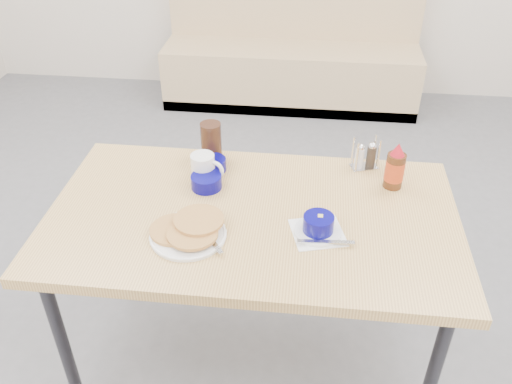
# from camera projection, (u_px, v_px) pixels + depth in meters

# --- Properties ---
(booth_bench) EXTENTS (1.90, 0.56, 1.22)m
(booth_bench) POSITION_uv_depth(u_px,v_px,m) (292.00, 56.00, 4.14)
(booth_bench) COLOR tan
(booth_bench) RESTS_ON ground
(dining_table) EXTENTS (1.40, 0.80, 0.76)m
(dining_table) POSITION_uv_depth(u_px,v_px,m) (252.00, 227.00, 1.88)
(dining_table) COLOR tan
(dining_table) RESTS_ON ground
(pancake_plate) EXTENTS (0.26, 0.25, 0.04)m
(pancake_plate) POSITION_uv_depth(u_px,v_px,m) (189.00, 231.00, 1.74)
(pancake_plate) COLOR white
(pancake_plate) RESTS_ON dining_table
(coffee_mug) EXTENTS (0.13, 0.09, 0.10)m
(coffee_mug) POSITION_uv_depth(u_px,v_px,m) (204.00, 167.00, 1.99)
(coffee_mug) COLOR white
(coffee_mug) RESTS_ON dining_table
(grits_setting) EXTENTS (0.22, 0.20, 0.07)m
(grits_setting) POSITION_uv_depth(u_px,v_px,m) (318.00, 226.00, 1.74)
(grits_setting) COLOR white
(grits_setting) RESTS_ON dining_table
(creamer_bowl) EXTENTS (0.10, 0.10, 0.05)m
(creamer_bowl) POSITION_uv_depth(u_px,v_px,m) (212.00, 165.00, 2.06)
(creamer_bowl) COLOR #060464
(creamer_bowl) RESTS_ON dining_table
(butter_bowl) EXTENTS (0.11, 0.11, 0.05)m
(butter_bowl) POSITION_uv_depth(u_px,v_px,m) (206.00, 182.00, 1.96)
(butter_bowl) COLOR #060464
(butter_bowl) RESTS_ON dining_table
(amber_tumbler) EXTENTS (0.09, 0.09, 0.15)m
(amber_tumbler) POSITION_uv_depth(u_px,v_px,m) (211.00, 141.00, 2.10)
(amber_tumbler) COLOR black
(amber_tumbler) RESTS_ON dining_table
(condiment_caddy) EXTENTS (0.12, 0.09, 0.12)m
(condiment_caddy) POSITION_uv_depth(u_px,v_px,m) (365.00, 157.00, 2.06)
(condiment_caddy) COLOR silver
(condiment_caddy) RESTS_ON dining_table
(syrup_bottle) EXTENTS (0.07, 0.07, 0.18)m
(syrup_bottle) POSITION_uv_depth(u_px,v_px,m) (395.00, 168.00, 1.93)
(syrup_bottle) COLOR #47230F
(syrup_bottle) RESTS_ON dining_table
(sugar_wrapper) EXTENTS (0.04, 0.03, 0.00)m
(sugar_wrapper) POSITION_uv_depth(u_px,v_px,m) (210.00, 214.00, 1.84)
(sugar_wrapper) COLOR #E64C70
(sugar_wrapper) RESTS_ON dining_table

